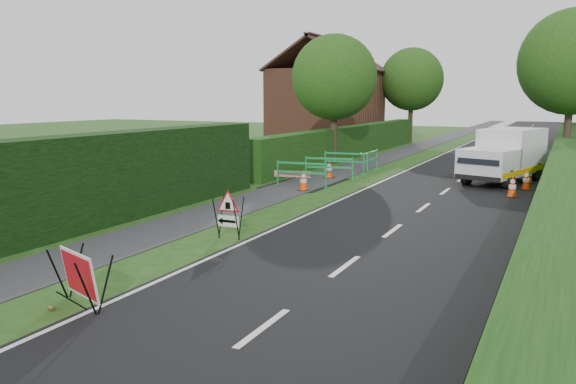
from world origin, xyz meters
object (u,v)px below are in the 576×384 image
(hatchback_car, at_px, (501,144))
(triangle_sign, at_px, (227,211))
(works_van, at_px, (505,154))
(red_rect_sign, at_px, (79,276))

(hatchback_car, bearing_deg, triangle_sign, -92.40)
(triangle_sign, relative_size, works_van, 0.20)
(triangle_sign, distance_m, works_van, 14.08)
(red_rect_sign, distance_m, triangle_sign, 4.94)
(works_van, xyz_separation_m, hatchback_car, (-1.34, 11.66, -0.51))
(red_rect_sign, distance_m, hatchback_car, 29.92)
(hatchback_car, bearing_deg, red_rect_sign, -90.51)
(triangle_sign, bearing_deg, hatchback_car, 78.13)
(red_rect_sign, bearing_deg, hatchback_car, 101.95)
(triangle_sign, xyz_separation_m, hatchback_car, (3.78, 24.78, -0.07))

